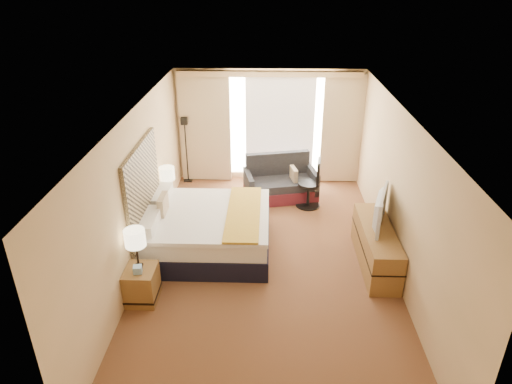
{
  "coord_description": "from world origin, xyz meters",
  "views": [
    {
      "loc": [
        0.01,
        -6.53,
        4.53
      ],
      "look_at": [
        -0.2,
        0.4,
        1.14
      ],
      "focal_mm": 32.0,
      "sensor_mm": 36.0,
      "label": 1
    }
  ],
  "objects_px": {
    "media_dresser": "(376,246)",
    "lamp_right": "(167,174)",
    "nightstand_right": "(174,207)",
    "loveseat": "(280,184)",
    "television": "(376,208)",
    "bed": "(207,230)",
    "desk_chair": "(311,186)",
    "floor_lamp": "(185,137)",
    "lamp_left": "(135,239)",
    "nightstand_left": "(142,285)"
  },
  "relations": [
    {
      "from": "desk_chair",
      "to": "television",
      "type": "xyz_separation_m",
      "value": [
        0.87,
        -1.95,
        0.53
      ]
    },
    {
      "from": "media_dresser",
      "to": "lamp_right",
      "type": "distance_m",
      "value": 4.06
    },
    {
      "from": "loveseat",
      "to": "floor_lamp",
      "type": "height_order",
      "value": "floor_lamp"
    },
    {
      "from": "television",
      "to": "nightstand_left",
      "type": "bearing_deg",
      "value": 126.41
    },
    {
      "from": "nightstand_left",
      "to": "bed",
      "type": "bearing_deg",
      "value": 60.44
    },
    {
      "from": "media_dresser",
      "to": "desk_chair",
      "type": "bearing_deg",
      "value": 113.78
    },
    {
      "from": "media_dresser",
      "to": "floor_lamp",
      "type": "bearing_deg",
      "value": 138.5
    },
    {
      "from": "nightstand_right",
      "to": "television",
      "type": "height_order",
      "value": "television"
    },
    {
      "from": "nightstand_right",
      "to": "lamp_right",
      "type": "distance_m",
      "value": 0.75
    },
    {
      "from": "media_dresser",
      "to": "lamp_right",
      "type": "xyz_separation_m",
      "value": [
        -3.76,
        1.38,
        0.67
      ]
    },
    {
      "from": "nightstand_left",
      "to": "bed",
      "type": "xyz_separation_m",
      "value": [
        0.81,
        1.43,
        0.11
      ]
    },
    {
      "from": "lamp_right",
      "to": "desk_chair",
      "type": "bearing_deg",
      "value": 14.17
    },
    {
      "from": "floor_lamp",
      "to": "television",
      "type": "relative_size",
      "value": 1.51
    },
    {
      "from": "floor_lamp",
      "to": "lamp_right",
      "type": "xyz_separation_m",
      "value": [
        -0.03,
        -1.92,
        -0.08
      ]
    },
    {
      "from": "bed",
      "to": "lamp_right",
      "type": "height_order",
      "value": "lamp_right"
    },
    {
      "from": "nightstand_left",
      "to": "bed",
      "type": "relative_size",
      "value": 0.25
    },
    {
      "from": "nightstand_right",
      "to": "desk_chair",
      "type": "height_order",
      "value": "desk_chair"
    },
    {
      "from": "lamp_right",
      "to": "loveseat",
      "type": "bearing_deg",
      "value": 26.99
    },
    {
      "from": "bed",
      "to": "desk_chair",
      "type": "bearing_deg",
      "value": 41.07
    },
    {
      "from": "bed",
      "to": "lamp_right",
      "type": "bearing_deg",
      "value": 130.89
    },
    {
      "from": "loveseat",
      "to": "floor_lamp",
      "type": "xyz_separation_m",
      "value": [
        -2.17,
        0.81,
        0.79
      ]
    },
    {
      "from": "desk_chair",
      "to": "lamp_right",
      "type": "bearing_deg",
      "value": -157.67
    },
    {
      "from": "lamp_right",
      "to": "bed",
      "type": "bearing_deg",
      "value": -49.11
    },
    {
      "from": "bed",
      "to": "loveseat",
      "type": "distance_m",
      "value": 2.5
    },
    {
      "from": "bed",
      "to": "television",
      "type": "height_order",
      "value": "television"
    },
    {
      "from": "nightstand_left",
      "to": "lamp_right",
      "type": "height_order",
      "value": "lamp_right"
    },
    {
      "from": "nightstand_left",
      "to": "lamp_left",
      "type": "distance_m",
      "value": 0.78
    },
    {
      "from": "loveseat",
      "to": "television",
      "type": "xyz_separation_m",
      "value": [
        1.51,
        -2.35,
        0.68
      ]
    },
    {
      "from": "nightstand_right",
      "to": "desk_chair",
      "type": "bearing_deg",
      "value": 13.01
    },
    {
      "from": "nightstand_right",
      "to": "television",
      "type": "relative_size",
      "value": 0.53
    },
    {
      "from": "floor_lamp",
      "to": "lamp_left",
      "type": "relative_size",
      "value": 2.42
    },
    {
      "from": "nightstand_right",
      "to": "lamp_right",
      "type": "xyz_separation_m",
      "value": [
        -0.06,
        -0.07,
        0.74
      ]
    },
    {
      "from": "nightstand_left",
      "to": "desk_chair",
      "type": "distance_m",
      "value": 4.2
    },
    {
      "from": "bed",
      "to": "desk_chair",
      "type": "distance_m",
      "value": 2.61
    },
    {
      "from": "desk_chair",
      "to": "bed",
      "type": "bearing_deg",
      "value": -130.77
    },
    {
      "from": "nightstand_left",
      "to": "floor_lamp",
      "type": "height_order",
      "value": "floor_lamp"
    },
    {
      "from": "loveseat",
      "to": "lamp_left",
      "type": "height_order",
      "value": "lamp_left"
    },
    {
      "from": "lamp_left",
      "to": "television",
      "type": "xyz_separation_m",
      "value": [
        3.68,
        1.14,
        -0.05
      ]
    },
    {
      "from": "bed",
      "to": "lamp_left",
      "type": "xyz_separation_m",
      "value": [
        -0.84,
        -1.37,
        0.66
      ]
    },
    {
      "from": "desk_chair",
      "to": "lamp_left",
      "type": "distance_m",
      "value": 4.21
    },
    {
      "from": "lamp_left",
      "to": "television",
      "type": "distance_m",
      "value": 3.85
    },
    {
      "from": "loveseat",
      "to": "television",
      "type": "height_order",
      "value": "television"
    },
    {
      "from": "nightstand_right",
      "to": "media_dresser",
      "type": "height_order",
      "value": "media_dresser"
    },
    {
      "from": "bed",
      "to": "lamp_left",
      "type": "relative_size",
      "value": 3.36
    },
    {
      "from": "lamp_right",
      "to": "television",
      "type": "bearing_deg",
      "value": -18.38
    },
    {
      "from": "nightstand_right",
      "to": "television",
      "type": "bearing_deg",
      "value": -19.69
    },
    {
      "from": "lamp_left",
      "to": "lamp_right",
      "type": "distance_m",
      "value": 2.37
    },
    {
      "from": "floor_lamp",
      "to": "lamp_right",
      "type": "bearing_deg",
      "value": -90.83
    },
    {
      "from": "nightstand_left",
      "to": "loveseat",
      "type": "height_order",
      "value": "loveseat"
    },
    {
      "from": "television",
      "to": "media_dresser",
      "type": "bearing_deg",
      "value": -142.57
    }
  ]
}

